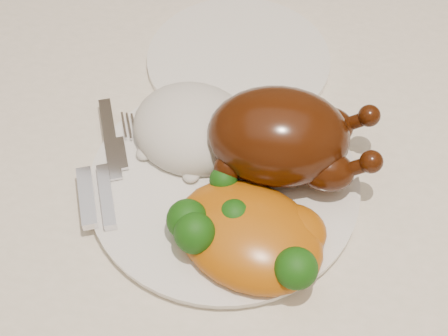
% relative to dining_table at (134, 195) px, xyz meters
% --- Properties ---
extents(dining_table, '(1.60, 0.90, 0.76)m').
position_rel_dining_table_xyz_m(dining_table, '(0.00, 0.00, 0.00)').
color(dining_table, brown).
rests_on(dining_table, floor).
extents(tablecloth, '(1.73, 1.03, 0.18)m').
position_rel_dining_table_xyz_m(tablecloth, '(0.00, 0.00, 0.07)').
color(tablecloth, white).
rests_on(tablecloth, dining_table).
extents(dinner_plate, '(0.34, 0.34, 0.01)m').
position_rel_dining_table_xyz_m(dinner_plate, '(0.12, -0.04, 0.11)').
color(dinner_plate, white).
rests_on(dinner_plate, tablecloth).
extents(side_plate, '(0.27, 0.27, 0.01)m').
position_rel_dining_table_xyz_m(side_plate, '(0.10, 0.14, 0.11)').
color(side_plate, white).
rests_on(side_plate, tablecloth).
extents(roast_chicken, '(0.17, 0.11, 0.09)m').
position_rel_dining_table_xyz_m(roast_chicken, '(0.17, -0.01, 0.16)').
color(roast_chicken, '#441907').
rests_on(roast_chicken, dinner_plate).
extents(rice_mound, '(0.16, 0.15, 0.07)m').
position_rel_dining_table_xyz_m(rice_mound, '(0.07, 0.01, 0.13)').
color(rice_mound, white).
rests_on(rice_mound, dinner_plate).
extents(mac_and_cheese, '(0.17, 0.16, 0.06)m').
position_rel_dining_table_xyz_m(mac_and_cheese, '(0.15, -0.10, 0.13)').
color(mac_and_cheese, '#C4690C').
rests_on(mac_and_cheese, dinner_plate).
extents(cutlery, '(0.07, 0.16, 0.01)m').
position_rel_dining_table_xyz_m(cutlery, '(-0.00, -0.06, 0.12)').
color(cutlery, silver).
rests_on(cutlery, dinner_plate).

